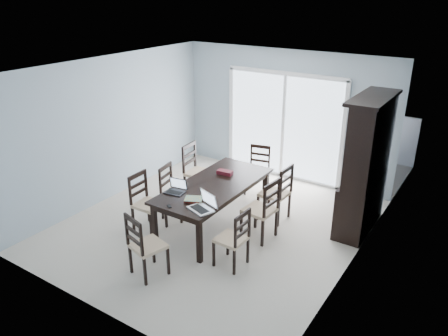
# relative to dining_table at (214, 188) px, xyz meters

# --- Properties ---
(floor) EXTENTS (5.00, 5.00, 0.00)m
(floor) POSITION_rel_dining_table_xyz_m (0.00, 0.00, -0.67)
(floor) COLOR beige
(floor) RESTS_ON ground
(ceiling) EXTENTS (5.00, 5.00, 0.00)m
(ceiling) POSITION_rel_dining_table_xyz_m (0.00, 0.00, 1.93)
(ceiling) COLOR white
(ceiling) RESTS_ON back_wall
(back_wall) EXTENTS (4.50, 0.02, 2.60)m
(back_wall) POSITION_rel_dining_table_xyz_m (0.00, 2.50, 0.63)
(back_wall) COLOR #99ACB7
(back_wall) RESTS_ON floor
(wall_left) EXTENTS (0.02, 5.00, 2.60)m
(wall_left) POSITION_rel_dining_table_xyz_m (-2.25, 0.00, 0.63)
(wall_left) COLOR #99ACB7
(wall_left) RESTS_ON floor
(wall_right) EXTENTS (0.02, 5.00, 2.60)m
(wall_right) POSITION_rel_dining_table_xyz_m (2.25, 0.00, 0.63)
(wall_right) COLOR #99ACB7
(wall_right) RESTS_ON floor
(balcony) EXTENTS (4.50, 2.00, 0.10)m
(balcony) POSITION_rel_dining_table_xyz_m (0.00, 3.50, -0.72)
(balcony) COLOR gray
(balcony) RESTS_ON ground
(railing) EXTENTS (4.50, 0.06, 1.10)m
(railing) POSITION_rel_dining_table_xyz_m (0.00, 4.50, -0.12)
(railing) COLOR #99999E
(railing) RESTS_ON balcony
(dining_table) EXTENTS (1.00, 2.20, 0.75)m
(dining_table) POSITION_rel_dining_table_xyz_m (0.00, 0.00, 0.00)
(dining_table) COLOR black
(dining_table) RESTS_ON floor
(china_hutch) EXTENTS (0.50, 1.38, 2.20)m
(china_hutch) POSITION_rel_dining_table_xyz_m (2.02, 1.25, 0.40)
(china_hutch) COLOR black
(china_hutch) RESTS_ON floor
(sliding_door) EXTENTS (2.52, 0.05, 2.18)m
(sliding_door) POSITION_rel_dining_table_xyz_m (0.00, 2.48, 0.41)
(sliding_door) COLOR silver
(sliding_door) RESTS_ON floor
(chair_left_near) EXTENTS (0.44, 0.42, 1.10)m
(chair_left_near) POSITION_rel_dining_table_xyz_m (-0.90, -0.70, -0.09)
(chair_left_near) COLOR black
(chair_left_near) RESTS_ON floor
(chair_left_mid) EXTENTS (0.47, 0.46, 1.06)m
(chair_left_mid) POSITION_rel_dining_table_xyz_m (-0.80, -0.12, -0.11)
(chair_left_mid) COLOR black
(chair_left_mid) RESTS_ON floor
(chair_left_far) EXTENTS (0.49, 0.48, 1.18)m
(chair_left_far) POSITION_rel_dining_table_xyz_m (-0.94, 0.73, -0.05)
(chair_left_far) COLOR black
(chair_left_far) RESTS_ON floor
(chair_right_near) EXTENTS (0.41, 0.40, 1.03)m
(chair_right_near) POSITION_rel_dining_table_xyz_m (0.91, -0.81, -0.13)
(chair_right_near) COLOR black
(chair_right_near) RESTS_ON floor
(chair_right_mid) EXTENTS (0.49, 0.47, 1.17)m
(chair_right_mid) POSITION_rel_dining_table_xyz_m (0.89, 0.07, -0.06)
(chair_right_mid) COLOR black
(chair_right_mid) RESTS_ON floor
(chair_right_far) EXTENTS (0.46, 0.45, 1.15)m
(chair_right_far) POSITION_rel_dining_table_xyz_m (0.81, 0.73, -0.06)
(chair_right_far) COLOR black
(chair_right_far) RESTS_ON floor
(chair_end_near) EXTENTS (0.51, 0.51, 1.09)m
(chair_end_near) POSITION_rel_dining_table_xyz_m (-0.02, -1.69, -0.10)
(chair_end_near) COLOR black
(chair_end_near) RESTS_ON floor
(chair_end_far) EXTENTS (0.47, 0.48, 1.05)m
(chair_end_far) POSITION_rel_dining_table_xyz_m (-0.04, 1.56, -0.12)
(chair_end_far) COLOR black
(chair_end_far) RESTS_ON floor
(laptop_dark) EXTENTS (0.32, 0.25, 0.20)m
(laptop_dark) POSITION_rel_dining_table_xyz_m (-0.33, -0.60, 0.13)
(laptop_dark) COLOR black
(laptop_dark) RESTS_ON dining_table
(laptop_silver) EXTENTS (0.43, 0.36, 0.25)m
(laptop_silver) POSITION_rel_dining_table_xyz_m (0.33, -0.84, 0.14)
(laptop_silver) COLOR silver
(laptop_silver) RESTS_ON dining_table
(book_stack) EXTENTS (0.32, 0.30, 0.04)m
(book_stack) POSITION_rel_dining_table_xyz_m (0.07, -0.66, 0.10)
(book_stack) COLOR maroon
(book_stack) RESTS_ON dining_table
(cell_phone) EXTENTS (0.11, 0.09, 0.01)m
(cell_phone) POSITION_rel_dining_table_xyz_m (-0.11, -1.00, 0.08)
(cell_phone) COLOR black
(cell_phone) RESTS_ON dining_table
(game_box) EXTENTS (0.27, 0.16, 0.06)m
(game_box) POSITION_rel_dining_table_xyz_m (-0.08, 0.43, 0.11)
(game_box) COLOR #4C0F1F
(game_box) RESTS_ON dining_table
(hot_tub) EXTENTS (1.99, 1.85, 0.87)m
(hot_tub) POSITION_rel_dining_table_xyz_m (-0.66, 3.40, -0.24)
(hot_tub) COLOR maroon
(hot_tub) RESTS_ON balcony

